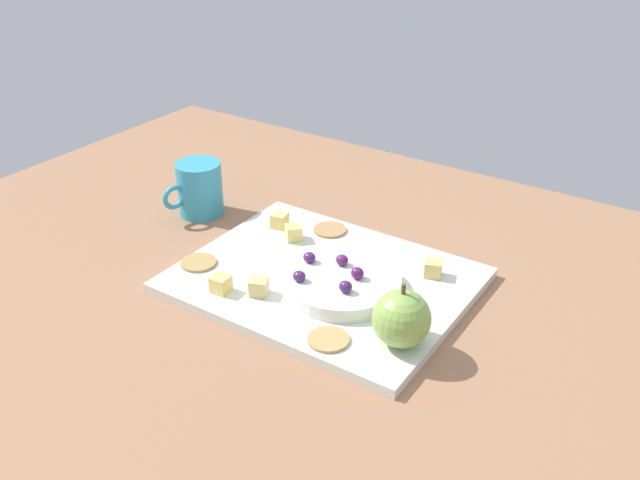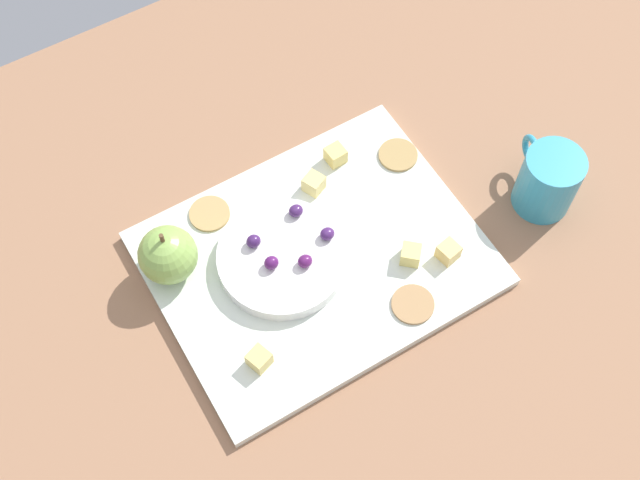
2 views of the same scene
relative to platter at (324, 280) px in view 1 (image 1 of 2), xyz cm
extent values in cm
cube|color=#966A4C|center=(3.72, 0.67, -2.29)|extent=(127.62, 94.63, 3.22)
cube|color=silver|center=(0.00, 0.00, 0.00)|extent=(37.65, 29.73, 1.36)
cylinder|color=white|center=(-3.86, 1.39, 1.64)|extent=(15.25, 15.25, 1.92)
sphere|color=#88B14F|center=(-15.35, 7.23, 4.11)|extent=(6.85, 6.85, 6.85)
cylinder|color=brown|center=(-15.35, 7.23, 8.13)|extent=(0.50, 0.50, 1.20)
cube|color=#E5C86D|center=(-12.17, -8.20, 1.80)|extent=(2.84, 2.84, 2.23)
cube|color=#E7D36F|center=(9.24, -5.98, 1.80)|extent=(3.16, 3.16, 2.23)
cube|color=#E6CD78|center=(4.52, 8.28, 1.80)|extent=(2.95, 2.95, 2.23)
cube|color=#F4C970|center=(13.23, -7.94, 1.80)|extent=(2.61, 2.61, 2.23)
cube|color=#F0D16D|center=(9.00, 10.50, 1.80)|extent=(2.37, 2.37, 2.23)
cylinder|color=#AB8153|center=(6.20, -11.10, 0.88)|extent=(4.96, 4.96, 0.40)
cylinder|color=tan|center=(-8.26, 11.54, 0.88)|extent=(4.96, 4.96, 0.40)
cylinder|color=tan|center=(16.14, 6.99, 0.88)|extent=(4.96, 4.96, 0.40)
ellipsoid|color=#401F58|center=(-6.00, 4.18, 3.38)|extent=(1.73, 1.55, 1.56)
ellipsoid|color=#482261|center=(1.85, 0.30, 3.31)|extent=(1.73, 1.55, 1.42)
ellipsoid|color=#45235C|center=(0.28, 5.25, 3.30)|extent=(1.73, 1.55, 1.39)
ellipsoid|color=#571B5A|center=(-2.17, -1.10, 3.34)|extent=(1.73, 1.55, 1.46)
ellipsoid|color=#521A5A|center=(-5.59, 0.21, 3.40)|extent=(1.73, 1.55, 1.59)
cylinder|color=teal|center=(28.24, -6.93, 3.66)|extent=(7.18, 7.18, 8.67)
torus|color=teal|center=(29.34, -2.27, 3.66)|extent=(1.70, 4.08, 4.00)
camera|label=1|loc=(-43.17, 65.78, 50.27)|focal=38.80mm
camera|label=2|loc=(-22.57, -38.56, 86.63)|focal=46.05mm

